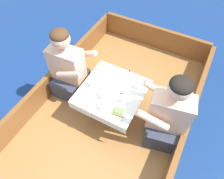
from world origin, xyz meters
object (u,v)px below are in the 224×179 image
sandwich (119,112)px  coffee_cup_starboard (92,84)px  person_port (68,69)px  coffee_cup_port (137,86)px  coffee_cup_center (124,99)px  person_starboard (167,116)px

sandwich → coffee_cup_starboard: bearing=156.9°
person_port → coffee_cup_port: bearing=2.4°
coffee_cup_center → coffee_cup_starboard: bearing=177.0°
coffee_cup_port → coffee_cup_center: coffee_cup_center is taller
sandwich → coffee_cup_center: same height
coffee_cup_center → person_port: bearing=171.4°
coffee_cup_starboard → sandwich: bearing=-23.1°
person_starboard → coffee_cup_center: bearing=-4.4°
coffee_cup_port → person_starboard: bearing=-22.2°
person_port → coffee_cup_center: person_port is taller
coffee_cup_port → coffee_cup_starboard: size_ratio=0.89×
coffee_cup_port → coffee_cup_starboard: bearing=-155.3°
person_port → sandwich: size_ratio=7.66×
coffee_cup_center → person_starboard: bearing=7.0°
sandwich → coffee_cup_port: (0.03, 0.39, -0.00)m
person_port → sandwich: 0.89m
coffee_cup_port → coffee_cup_center: bearing=-103.7°
person_port → person_starboard: (1.29, -0.06, 0.01)m
person_starboard → coffee_cup_starboard: person_starboard is taller
person_port → coffee_cup_starboard: (0.42, -0.10, 0.07)m
person_port → coffee_cup_port: (0.87, 0.11, 0.06)m
coffee_cup_starboard → coffee_cup_port: bearing=24.7°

